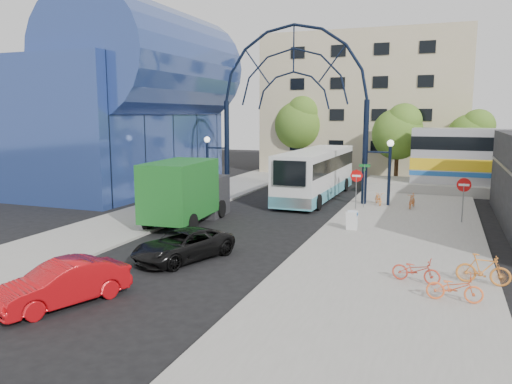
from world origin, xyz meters
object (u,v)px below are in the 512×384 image
at_px(stop_sign, 356,179).
at_px(green_truck, 187,192).
at_px(tree_north_c, 473,135).
at_px(bike_far_c, 455,288).
at_px(tree_north_a, 399,131).
at_px(gateway_arch, 293,77).
at_px(sandwich_board, 352,218).
at_px(bike_near_b, 412,201).
at_px(city_bus, 316,173).
at_px(red_sedan, 62,283).
at_px(bike_near_a, 379,198).
at_px(street_name_sign, 364,176).
at_px(bike_far_a, 416,270).
at_px(tree_north_b, 301,122).
at_px(black_suv, 183,245).
at_px(bike_far_b, 483,269).
at_px(do_not_enter_sign, 464,189).

bearing_deg(stop_sign, green_truck, -139.26).
xyz_separation_m(tree_north_c, bike_far_c, (-1.70, -30.78, -3.70)).
xyz_separation_m(stop_sign, tree_north_a, (1.32, 13.93, 2.61)).
height_order(gateway_arch, sandwich_board, gateway_arch).
xyz_separation_m(bike_near_b, bike_far_c, (2.29, -16.29, -0.02)).
height_order(bike_near_b, bike_far_c, bike_near_b).
xyz_separation_m(tree_north_c, city_bus, (-10.86, -12.05, -2.45)).
bearing_deg(red_sedan, bike_near_a, 92.87).
xyz_separation_m(street_name_sign, sandwich_board, (0.40, -6.62, -1.39)).
relative_size(gateway_arch, bike_far_a, 8.02).
height_order(tree_north_b, city_bus, tree_north_b).
bearing_deg(black_suv, tree_north_c, 87.54).
relative_size(tree_north_c, bike_far_b, 3.59).
height_order(stop_sign, bike_far_b, stop_sign).
distance_m(green_truck, bike_far_b, 15.90).
height_order(bike_near_b, bike_far_b, bike_far_b).
height_order(sandwich_board, bike_near_b, sandwich_board).
height_order(stop_sign, tree_north_c, tree_north_c).
distance_m(tree_north_a, bike_far_a, 27.76).
xyz_separation_m(do_not_enter_sign, bike_far_b, (0.39, -10.77, -1.31)).
height_order(street_name_sign, bike_far_c, street_name_sign).
height_order(tree_north_a, red_sedan, tree_north_a).
distance_m(black_suv, bike_far_a, 9.33).
bearing_deg(bike_far_c, tree_north_c, -3.64).
distance_m(tree_north_c, bike_near_a, 15.67).
bearing_deg(do_not_enter_sign, red_sedan, -125.58).
height_order(do_not_enter_sign, tree_north_b, tree_north_b).
bearing_deg(sandwich_board, tree_north_b, 111.59).
relative_size(tree_north_b, bike_near_b, 5.08).
height_order(bike_far_a, bike_far_c, bike_far_c).
xyz_separation_m(stop_sign, black_suv, (-4.96, -13.47, -1.36)).
xyz_separation_m(tree_north_c, green_truck, (-15.53, -23.00, -2.50)).
bearing_deg(street_name_sign, bike_near_a, 60.98).
height_order(gateway_arch, stop_sign, gateway_arch).
distance_m(stop_sign, bike_far_b, 14.43).
bearing_deg(bike_near_a, tree_north_a, 70.26).
xyz_separation_m(gateway_arch, green_truck, (-3.41, -9.07, -6.78)).
xyz_separation_m(city_bus, red_sedan, (-2.60, -23.13, -1.13)).
relative_size(street_name_sign, green_truck, 0.39).
relative_size(do_not_enter_sign, bike_near_a, 1.53).
height_order(tree_north_a, green_truck, tree_north_a).
distance_m(tree_north_c, bike_far_c, 31.05).
bearing_deg(tree_north_c, green_truck, -124.03).
xyz_separation_m(tree_north_b, black_suv, (3.72, -31.40, -4.63)).
bearing_deg(stop_sign, city_bus, 132.43).
relative_size(gateway_arch, red_sedan, 3.21).
distance_m(street_name_sign, bike_far_a, 14.61).
height_order(black_suv, bike_near_b, black_suv).
relative_size(green_truck, bike_far_b, 3.99).
relative_size(bike_near_a, bike_near_b, 1.03).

